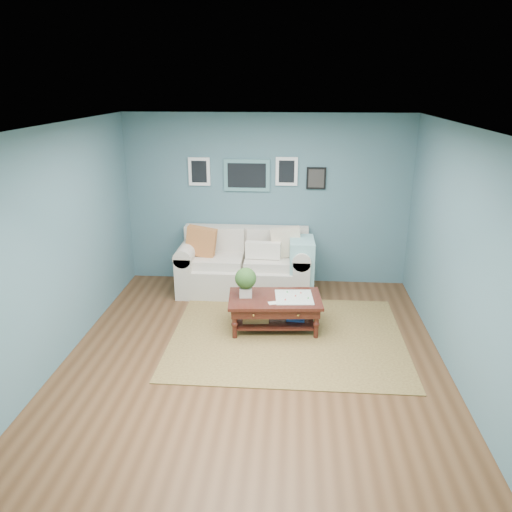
# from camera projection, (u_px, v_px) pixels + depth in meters

# --- Properties ---
(room_shell) EXTENTS (5.00, 5.02, 2.70)m
(room_shell) POSITION_uv_depth(u_px,v_px,m) (254.00, 248.00, 5.62)
(room_shell) COLOR brown
(room_shell) RESTS_ON ground
(area_rug) EXTENTS (2.98, 2.38, 0.01)m
(area_rug) POSITION_uv_depth(u_px,v_px,m) (287.00, 336.00, 6.47)
(area_rug) COLOR brown
(area_rug) RESTS_ON ground
(loveseat) EXTENTS (2.08, 0.94, 1.07)m
(loveseat) POSITION_uv_depth(u_px,v_px,m) (250.00, 264.00, 7.79)
(loveseat) COLOR beige
(loveseat) RESTS_ON ground
(coffee_table) EXTENTS (1.26, 0.80, 0.85)m
(coffee_table) POSITION_uv_depth(u_px,v_px,m) (270.00, 303.00, 6.58)
(coffee_table) COLOR #370B0A
(coffee_table) RESTS_ON ground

